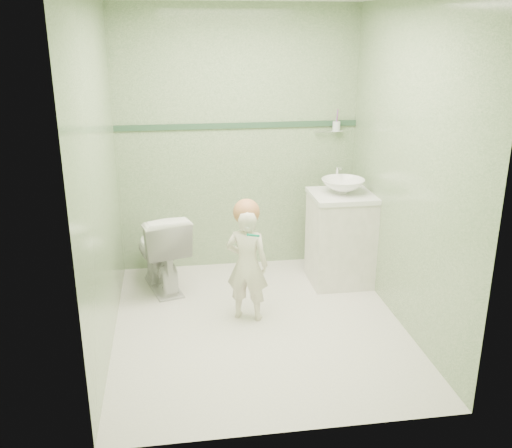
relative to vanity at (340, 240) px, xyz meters
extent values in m
plane|color=beige|center=(-0.84, -0.70, -0.40)|extent=(2.50, 2.50, 0.00)
cube|color=gray|center=(-0.84, 0.55, 0.80)|extent=(2.20, 0.04, 2.40)
cube|color=gray|center=(-0.84, -1.95, 0.80)|extent=(2.20, 0.04, 2.40)
cube|color=gray|center=(-1.94, -0.70, 0.80)|extent=(0.04, 2.50, 2.40)
cube|color=gray|center=(0.26, -0.70, 0.80)|extent=(0.04, 2.50, 2.40)
cube|color=#2C4E37|center=(-0.84, 0.54, 0.95)|extent=(2.20, 0.02, 0.05)
cube|color=beige|center=(0.00, 0.00, 0.00)|extent=(0.52, 0.50, 0.80)
cube|color=white|center=(0.00, 0.00, 0.41)|extent=(0.54, 0.52, 0.04)
imported|color=white|center=(0.00, 0.00, 0.49)|extent=(0.37, 0.37, 0.13)
cylinder|color=silver|center=(0.00, 0.20, 0.55)|extent=(0.03, 0.03, 0.18)
cylinder|color=silver|center=(0.00, 0.15, 0.63)|extent=(0.02, 0.12, 0.02)
cylinder|color=silver|center=(0.00, 0.50, 0.88)|extent=(0.26, 0.02, 0.02)
cylinder|color=silver|center=(0.06, 0.48, 0.93)|extent=(0.07, 0.07, 0.09)
cylinder|color=#CC3D32|center=(0.07, 0.49, 1.00)|extent=(0.01, 0.01, 0.17)
cylinder|color=purple|center=(0.06, 0.47, 1.00)|extent=(0.01, 0.01, 0.17)
imported|color=white|center=(-1.58, 0.10, -0.05)|extent=(0.57, 0.78, 0.71)
imported|color=silver|center=(-0.91, -0.56, 0.05)|extent=(0.39, 0.33, 0.91)
sphere|color=#B57447|center=(-0.91, -0.54, 0.47)|extent=(0.20, 0.20, 0.20)
cylinder|color=#0A8765|center=(-0.88, -0.71, 0.35)|extent=(0.11, 0.11, 0.06)
cube|color=white|center=(-0.92, -0.64, 0.39)|extent=(0.03, 0.03, 0.02)
camera|label=1|loc=(-1.45, -4.59, 1.79)|focal=40.07mm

